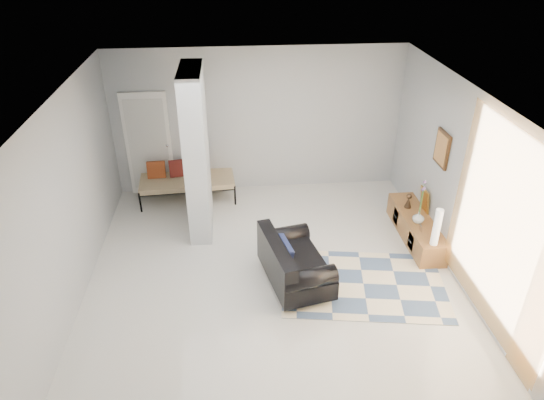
{
  "coord_description": "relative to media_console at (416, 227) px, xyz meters",
  "views": [
    {
      "loc": [
        -0.52,
        -5.72,
        4.69
      ],
      "look_at": [
        0.05,
        0.6,
        1.04
      ],
      "focal_mm": 32.0,
      "sensor_mm": 36.0,
      "label": 1
    }
  ],
  "objects": [
    {
      "name": "floor",
      "position": [
        -2.52,
        -0.9,
        -0.2
      ],
      "size": [
        6.0,
        6.0,
        0.0
      ],
      "primitive_type": "plane",
      "color": "silver",
      "rests_on": "ground"
    },
    {
      "name": "ceiling",
      "position": [
        -2.52,
        -0.9,
        2.6
      ],
      "size": [
        6.0,
        6.0,
        0.0
      ],
      "primitive_type": "plane",
      "rotation": [
        3.14,
        0.0,
        0.0
      ],
      "color": "white",
      "rests_on": "wall_back"
    },
    {
      "name": "wall_back",
      "position": [
        -2.52,
        2.1,
        1.2
      ],
      "size": [
        6.0,
        0.0,
        6.0
      ],
      "primitive_type": "plane",
      "rotation": [
        1.57,
        0.0,
        0.0
      ],
      "color": "#B0B2B4",
      "rests_on": "ground"
    },
    {
      "name": "wall_front",
      "position": [
        -2.52,
        -3.9,
        1.2
      ],
      "size": [
        6.0,
        0.0,
        6.0
      ],
      "primitive_type": "plane",
      "rotation": [
        -1.57,
        0.0,
        0.0
      ],
      "color": "#B0B2B4",
      "rests_on": "ground"
    },
    {
      "name": "wall_left",
      "position": [
        -5.27,
        -0.9,
        1.2
      ],
      "size": [
        0.0,
        6.0,
        6.0
      ],
      "primitive_type": "plane",
      "rotation": [
        1.57,
        0.0,
        1.57
      ],
      "color": "#B0B2B4",
      "rests_on": "ground"
    },
    {
      "name": "wall_right",
      "position": [
        0.23,
        -0.9,
        1.2
      ],
      "size": [
        0.0,
        6.0,
        6.0
      ],
      "primitive_type": "plane",
      "rotation": [
        1.57,
        0.0,
        -1.57
      ],
      "color": "#B0B2B4",
      "rests_on": "ground"
    },
    {
      "name": "partition_column",
      "position": [
        -3.62,
        0.7,
        1.2
      ],
      "size": [
        0.35,
        1.2,
        2.8
      ],
      "primitive_type": "cube",
      "color": "silver",
      "rests_on": "floor"
    },
    {
      "name": "hallway_door",
      "position": [
        -4.62,
        2.06,
        0.82
      ],
      "size": [
        0.85,
        0.06,
        2.04
      ],
      "primitive_type": "cube",
      "color": "white",
      "rests_on": "floor"
    },
    {
      "name": "curtain",
      "position": [
        0.15,
        -2.05,
        1.25
      ],
      "size": [
        0.0,
        2.55,
        2.55
      ],
      "primitive_type": "plane",
      "rotation": [
        1.57,
        0.0,
        1.57
      ],
      "color": "#F2A43F",
      "rests_on": "wall_right"
    },
    {
      "name": "wall_art",
      "position": [
        0.2,
        -0.0,
        1.45
      ],
      "size": [
        0.04,
        0.45,
        0.55
      ],
      "primitive_type": "cube",
      "color": "#3D2410",
      "rests_on": "wall_right"
    },
    {
      "name": "media_console",
      "position": [
        0.0,
        0.0,
        0.0
      ],
      "size": [
        0.45,
        1.75,
        0.8
      ],
      "color": "brown",
      "rests_on": "floor"
    },
    {
      "name": "loveseat",
      "position": [
        -2.24,
        -0.99,
        0.16
      ],
      "size": [
        1.06,
        1.5,
        0.76
      ],
      "rotation": [
        0.0,
        0.0,
        0.21
      ],
      "color": "silver",
      "rests_on": "floor"
    },
    {
      "name": "daybed",
      "position": [
        -3.95,
        1.72,
        0.21
      ],
      "size": [
        1.83,
        0.87,
        0.77
      ],
      "rotation": [
        0.0,
        0.0,
        0.07
      ],
      "color": "black",
      "rests_on": "floor"
    },
    {
      "name": "area_rug",
      "position": [
        -1.18,
        -1.13,
        -0.2
      ],
      "size": [
        2.59,
        1.93,
        0.01
      ],
      "primitive_type": "cube",
      "rotation": [
        0.0,
        0.0,
        -0.15
      ],
      "color": "beige",
      "rests_on": "floor"
    },
    {
      "name": "cylinder_lamp",
      "position": [
        -0.02,
        -0.76,
        0.5
      ],
      "size": [
        0.11,
        0.11,
        0.61
      ],
      "primitive_type": "cylinder",
      "color": "white",
      "rests_on": "media_console"
    },
    {
      "name": "bronze_figurine",
      "position": [
        -0.05,
        0.35,
        0.32
      ],
      "size": [
        0.14,
        0.14,
        0.25
      ],
      "primitive_type": null,
      "rotation": [
        0.0,
        0.0,
        -0.12
      ],
      "color": "black",
      "rests_on": "media_console"
    },
    {
      "name": "vase",
      "position": [
        -0.05,
        -0.14,
        0.3
      ],
      "size": [
        0.21,
        0.21,
        0.2
      ],
      "primitive_type": "imported",
      "rotation": [
        0.0,
        0.0,
        -0.12
      ],
      "color": "silver",
      "rests_on": "media_console"
    }
  ]
}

